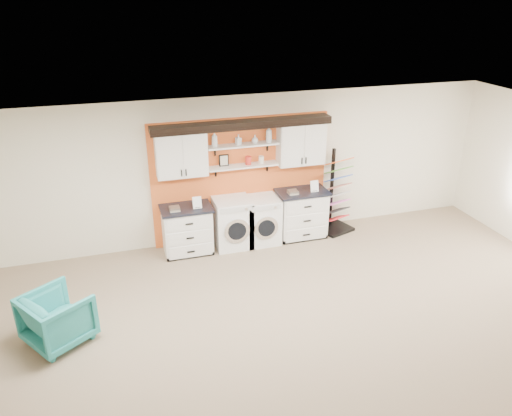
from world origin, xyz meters
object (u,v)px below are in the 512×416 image
object	(u,v)px
armchair	(58,318)
base_cabinet_left	(187,230)
washer	(232,223)
base_cabinet_right	(301,213)
sample_rack	(336,206)
dryer	(261,220)

from	to	relation	value
armchair	base_cabinet_left	bearing A→B (deg)	-80.77
base_cabinet_left	armchair	bearing A→B (deg)	-136.73
base_cabinet_left	washer	world-z (taller)	washer
base_cabinet_right	armchair	size ratio (longest dim) A/B	1.20
sample_rack	base_cabinet_right	bearing A→B (deg)	164.07
washer	armchair	xyz separation A→B (m)	(-3.02, -2.03, -0.10)
sample_rack	armchair	world-z (taller)	sample_rack
base_cabinet_left	washer	xyz separation A→B (m)	(0.86, -0.00, 0.02)
base_cabinet_left	base_cabinet_right	size ratio (longest dim) A/B	0.94
dryer	sample_rack	bearing A→B (deg)	1.36
washer	sample_rack	world-z (taller)	sample_rack
dryer	sample_rack	size ratio (longest dim) A/B	0.54
base_cabinet_left	dryer	size ratio (longest dim) A/B	1.02
washer	armchair	world-z (taller)	washer
dryer	sample_rack	world-z (taller)	sample_rack
armchair	sample_rack	bearing A→B (deg)	-102.31
base_cabinet_left	base_cabinet_right	bearing A→B (deg)	-0.00
base_cabinet_left	dryer	bearing A→B (deg)	-0.14
sample_rack	washer	bearing A→B (deg)	162.49
base_cabinet_left	sample_rack	size ratio (longest dim) A/B	0.55
base_cabinet_left	base_cabinet_right	world-z (taller)	base_cabinet_right
washer	dryer	distance (m)	0.57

